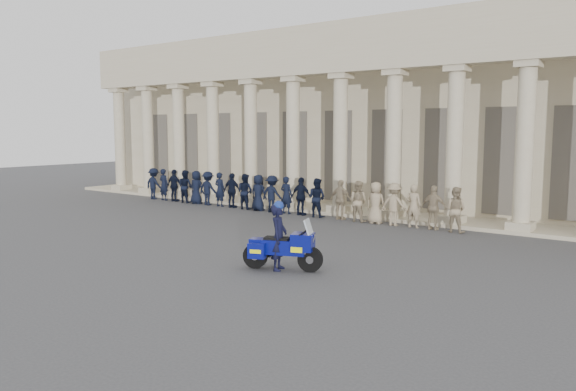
{
  "coord_description": "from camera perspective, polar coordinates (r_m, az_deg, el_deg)",
  "views": [
    {
      "loc": [
        11.66,
        -13.61,
        3.85
      ],
      "look_at": [
        0.42,
        1.71,
        1.6
      ],
      "focal_mm": 35.0,
      "sensor_mm": 36.0,
      "label": 1
    }
  ],
  "objects": [
    {
      "name": "ground",
      "position": [
        18.33,
        -4.25,
        -5.39
      ],
      "size": [
        90.0,
        90.0,
        0.0
      ],
      "primitive_type": "plane",
      "color": "#3E3E40",
      "rests_on": "ground"
    },
    {
      "name": "building",
      "position": [
        30.67,
        14.03,
        7.81
      ],
      "size": [
        40.0,
        12.5,
        9.0
      ],
      "color": "tan",
      "rests_on": "ground"
    },
    {
      "name": "officer_rank",
      "position": [
        26.04,
        -1.47,
        0.15
      ],
      "size": [
        17.92,
        0.65,
        1.72
      ],
      "color": "black",
      "rests_on": "ground"
    },
    {
      "name": "motorcycle",
      "position": [
        15.41,
        -0.5,
        -5.32
      ],
      "size": [
        2.17,
        1.29,
        1.45
      ],
      "rotation": [
        0.0,
        0.0,
        0.36
      ],
      "color": "black",
      "rests_on": "ground"
    },
    {
      "name": "rider",
      "position": [
        15.38,
        -0.95,
        -4.12
      ],
      "size": [
        0.65,
        0.78,
        1.92
      ],
      "rotation": [
        0.0,
        0.0,
        1.93
      ],
      "color": "black",
      "rests_on": "ground"
    }
  ]
}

